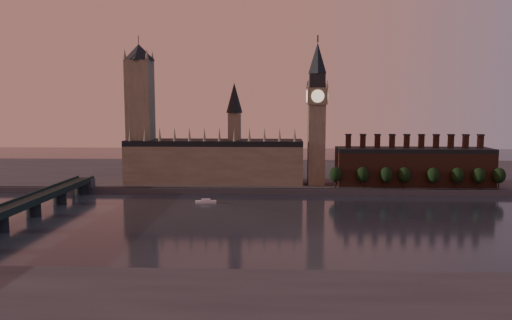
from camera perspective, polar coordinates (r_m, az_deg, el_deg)
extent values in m
plane|color=black|center=(260.45, 6.51, -7.52)|extent=(900.00, 900.00, 0.00)
cube|color=#48484D|center=(347.94, 5.45, -3.62)|extent=(900.00, 4.00, 4.00)
cube|color=#48484D|center=(436.73, 4.83, -1.55)|extent=(900.00, 180.00, 4.00)
cube|color=gray|center=(372.67, -4.76, -0.45)|extent=(130.00, 30.00, 28.00)
cube|color=black|center=(371.08, -4.78, 2.00)|extent=(130.00, 30.00, 4.00)
cube|color=gray|center=(368.87, -2.48, 3.55)|extent=(9.00, 9.00, 24.00)
cone|color=black|center=(368.42, -2.50, 7.12)|extent=(12.00, 12.00, 22.00)
cone|color=gray|center=(369.06, -14.20, 2.89)|extent=(2.60, 2.60, 10.00)
cone|color=gray|center=(366.14, -12.59, 2.91)|extent=(2.60, 2.60, 10.00)
cone|color=gray|center=(363.52, -10.96, 2.92)|extent=(2.60, 2.60, 10.00)
cone|color=gray|center=(361.20, -9.30, 2.93)|extent=(2.60, 2.60, 10.00)
cone|color=gray|center=(359.18, -7.62, 2.94)|extent=(2.60, 2.60, 10.00)
cone|color=gray|center=(357.48, -5.92, 2.94)|extent=(2.60, 2.60, 10.00)
cone|color=gray|center=(356.09, -4.21, 2.95)|extent=(2.60, 2.60, 10.00)
cone|color=gray|center=(355.02, -2.49, 2.95)|extent=(2.60, 2.60, 10.00)
cone|color=gray|center=(354.27, -0.76, 2.95)|extent=(2.60, 2.60, 10.00)
cone|color=gray|center=(353.85, 0.98, 2.94)|extent=(2.60, 2.60, 10.00)
cone|color=gray|center=(353.75, 2.72, 2.93)|extent=(2.60, 2.60, 10.00)
cone|color=gray|center=(353.97, 4.46, 2.92)|extent=(2.60, 2.60, 10.00)
cube|color=gray|center=(381.02, -13.06, 4.23)|extent=(18.00, 18.00, 90.00)
cone|color=black|center=(382.58, -13.26, 11.89)|extent=(24.00, 24.00, 12.00)
cylinder|color=#232326|center=(383.21, -13.28, 12.78)|extent=(0.50, 0.50, 12.00)
cone|color=gray|center=(376.96, -14.78, 11.62)|extent=(3.00, 3.00, 8.00)
cone|color=gray|center=(372.64, -12.38, 11.75)|extent=(3.00, 3.00, 8.00)
cone|color=gray|center=(392.23, -14.08, 11.43)|extent=(3.00, 3.00, 8.00)
cone|color=gray|center=(388.08, -11.77, 11.55)|extent=(3.00, 3.00, 8.00)
cube|color=gray|center=(364.43, 6.91, 1.74)|extent=(12.00, 12.00, 58.00)
cube|color=gray|center=(363.25, 6.99, 7.25)|extent=(14.00, 14.00, 12.00)
cube|color=#232326|center=(363.57, 7.01, 8.98)|extent=(11.00, 11.00, 10.00)
cone|color=black|center=(364.64, 7.04, 11.49)|extent=(13.00, 13.00, 22.00)
cylinder|color=#232326|center=(366.08, 7.07, 13.60)|extent=(1.00, 1.00, 5.00)
cylinder|color=beige|center=(356.07, 7.08, 7.26)|extent=(9.00, 0.50, 9.00)
cylinder|color=beige|center=(370.42, 6.90, 7.23)|extent=(9.00, 0.50, 9.00)
cylinder|color=beige|center=(362.75, 5.84, 7.26)|extent=(0.50, 9.00, 9.00)
cylinder|color=beige|center=(363.89, 8.12, 7.23)|extent=(0.50, 9.00, 9.00)
cone|color=gray|center=(356.55, 6.04, 8.72)|extent=(2.00, 2.00, 6.00)
cone|color=gray|center=(357.60, 8.14, 8.69)|extent=(2.00, 2.00, 6.00)
cone|color=gray|center=(369.51, 5.91, 8.64)|extent=(2.00, 2.00, 6.00)
cone|color=gray|center=(370.53, 7.94, 8.61)|extent=(2.00, 2.00, 6.00)
cube|color=#4F2C1E|center=(378.21, 17.51, -0.93)|extent=(110.00, 25.00, 24.00)
cube|color=black|center=(376.78, 17.58, 1.10)|extent=(110.00, 25.00, 3.00)
cube|color=#4F2C1E|center=(366.77, 10.50, 2.10)|extent=(3.50, 3.50, 9.00)
cube|color=#232326|center=(366.43, 10.52, 2.88)|extent=(4.20, 4.20, 1.00)
cube|color=#4F2C1E|center=(368.39, 12.11, 2.08)|extent=(3.50, 3.50, 9.00)
cube|color=#232326|center=(368.05, 12.13, 2.86)|extent=(4.20, 4.20, 1.00)
cube|color=#4F2C1E|center=(370.30, 13.70, 2.06)|extent=(3.50, 3.50, 9.00)
cube|color=#232326|center=(369.96, 13.73, 2.83)|extent=(4.20, 4.20, 1.00)
cube|color=#4F2C1E|center=(372.49, 15.28, 2.04)|extent=(3.50, 3.50, 9.00)
cube|color=#232326|center=(372.15, 15.30, 2.81)|extent=(4.20, 4.20, 1.00)
cube|color=#4F2C1E|center=(374.96, 16.84, 2.02)|extent=(3.50, 3.50, 9.00)
cube|color=#232326|center=(374.63, 16.86, 2.78)|extent=(4.20, 4.20, 1.00)
cube|color=#4F2C1E|center=(377.70, 18.37, 2.00)|extent=(3.50, 3.50, 9.00)
cube|color=#232326|center=(377.37, 18.40, 2.76)|extent=(4.20, 4.20, 1.00)
cube|color=#4F2C1E|center=(380.71, 19.89, 1.98)|extent=(3.50, 3.50, 9.00)
cube|color=#232326|center=(380.38, 19.91, 2.73)|extent=(4.20, 4.20, 1.00)
cube|color=#4F2C1E|center=(383.98, 21.37, 1.95)|extent=(3.50, 3.50, 9.00)
cube|color=#232326|center=(383.65, 21.40, 2.70)|extent=(4.20, 4.20, 1.00)
cube|color=#4F2C1E|center=(387.50, 22.83, 1.93)|extent=(3.50, 3.50, 9.00)
cube|color=#232326|center=(387.18, 22.87, 2.67)|extent=(4.20, 4.20, 1.00)
cube|color=#4F2C1E|center=(391.27, 24.27, 1.90)|extent=(3.50, 3.50, 9.00)
cube|color=#232326|center=(390.95, 24.30, 2.63)|extent=(4.20, 4.20, 1.00)
cylinder|color=black|center=(354.11, 9.05, -2.67)|extent=(0.80, 0.80, 6.00)
ellipsoid|color=black|center=(353.15, 9.07, -1.63)|extent=(8.60, 8.60, 10.75)
cylinder|color=black|center=(356.83, 12.05, -2.67)|extent=(0.80, 0.80, 6.00)
ellipsoid|color=black|center=(355.87, 12.08, -1.63)|extent=(8.60, 8.60, 10.75)
cylinder|color=black|center=(358.80, 14.61, -2.68)|extent=(0.80, 0.80, 6.00)
ellipsoid|color=black|center=(357.85, 14.64, -1.66)|extent=(8.60, 8.60, 10.75)
cylinder|color=black|center=(362.65, 16.57, -2.65)|extent=(0.80, 0.80, 6.00)
ellipsoid|color=black|center=(361.70, 16.60, -1.63)|extent=(8.60, 8.60, 10.75)
cylinder|color=black|center=(366.59, 19.54, -2.66)|extent=(0.80, 0.80, 6.00)
ellipsoid|color=black|center=(365.66, 19.58, -1.65)|extent=(8.60, 8.60, 10.75)
cylinder|color=black|center=(372.53, 21.97, -2.61)|extent=(0.80, 0.80, 6.00)
ellipsoid|color=black|center=(371.61, 22.01, -1.62)|extent=(8.60, 8.60, 10.75)
cylinder|color=black|center=(377.09, 24.07, -2.60)|extent=(0.80, 0.80, 6.00)
ellipsoid|color=black|center=(376.19, 24.11, -1.62)|extent=(8.60, 8.60, 10.75)
cylinder|color=black|center=(383.08, 25.99, -2.56)|extent=(0.80, 0.80, 6.00)
ellipsoid|color=black|center=(382.19, 26.03, -1.60)|extent=(8.60, 8.60, 10.75)
cube|color=#1B2A26|center=(287.21, -26.09, -4.99)|extent=(12.00, 200.00, 2.50)
cube|color=#1B2A26|center=(289.51, -27.07, -4.57)|extent=(1.00, 200.00, 1.30)
cube|color=#1B2A26|center=(284.29, -25.13, -4.66)|extent=(1.00, 200.00, 1.30)
cube|color=#48484D|center=(372.39, -19.12, -2.50)|extent=(14.00, 8.00, 6.00)
cylinder|color=#232326|center=(278.00, -27.21, -6.49)|extent=(8.00, 8.00, 7.75)
cylinder|color=#232326|center=(307.28, -24.09, -5.15)|extent=(8.00, 8.00, 7.75)
cylinder|color=#232326|center=(337.45, -21.52, -4.04)|extent=(8.00, 8.00, 7.75)
cylinder|color=#232326|center=(368.29, -19.39, -3.10)|extent=(8.00, 8.00, 7.75)
cube|color=silver|center=(318.64, -5.75, -4.79)|extent=(13.59, 5.20, 1.51)
cube|color=silver|center=(318.38, -5.76, -4.55)|extent=(5.96, 3.44, 1.14)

